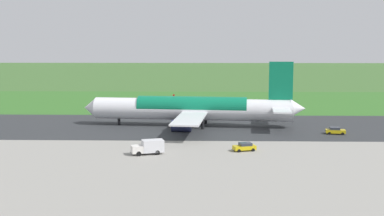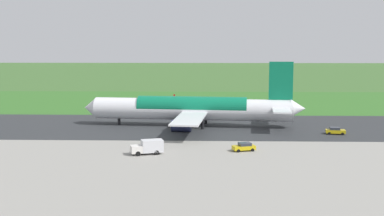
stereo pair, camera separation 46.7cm
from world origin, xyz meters
TOP-DOWN VIEW (x-y plane):
  - ground_plane at (0.00, 0.00)m, footprint 800.00×800.00m
  - runway_asphalt at (0.00, 0.00)m, footprint 600.00×36.65m
  - grass_verge_foreground at (0.00, -46.59)m, footprint 600.00×80.00m
  - airliner_main at (9.20, 0.04)m, footprint 54.15×44.37m
  - service_car_followme at (-0.98, 27.55)m, footprint 4.55×2.99m
  - service_truck_fuel at (16.59, 30.73)m, footprint 6.21×3.92m
  - service_car_ops at (-22.51, 9.86)m, footprint 4.41×2.38m
  - no_stopping_sign at (17.21, -50.40)m, footprint 0.60×0.10m
  - traffic_cone_orange at (24.10, -48.07)m, footprint 0.40×0.40m

SIDE VIEW (x-z plane):
  - ground_plane at x=0.00m, z-range 0.00..0.00m
  - grass_verge_foreground at x=0.00m, z-range 0.00..0.04m
  - runway_asphalt at x=0.00m, z-range 0.00..0.06m
  - traffic_cone_orange at x=24.10m, z-range 0.00..0.55m
  - service_car_followme at x=-0.98m, z-range 0.03..1.65m
  - service_car_ops at x=-22.51m, z-range 0.03..1.65m
  - service_truck_fuel at x=16.59m, z-range 0.08..2.73m
  - no_stopping_sign at x=17.21m, z-range 0.25..2.86m
  - airliner_main at x=9.20m, z-range -3.59..12.29m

